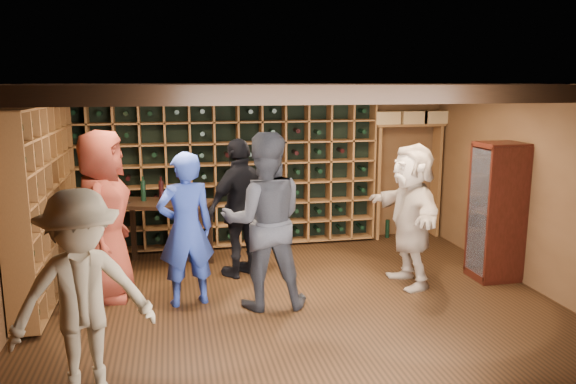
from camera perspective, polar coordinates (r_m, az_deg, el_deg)
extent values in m
plane|color=#331C0E|center=(6.74, 0.48, -10.88)|extent=(6.00, 6.00, 0.00)
plane|color=brown|center=(8.80, -2.96, 2.78)|extent=(6.00, 0.00, 6.00)
plane|color=brown|center=(4.05, 8.09, -7.33)|extent=(6.00, 0.00, 6.00)
plane|color=brown|center=(6.46, -26.52, -1.44)|extent=(0.00, 5.00, 5.00)
plane|color=brown|center=(7.59, 23.22, 0.55)|extent=(0.00, 5.00, 5.00)
plane|color=black|center=(6.25, 0.52, 10.91)|extent=(6.00, 6.00, 0.00)
cube|color=black|center=(4.70, 4.73, 9.83)|extent=(5.90, 0.18, 0.16)
cube|color=black|center=(5.76, 1.59, 10.09)|extent=(5.90, 0.18, 0.16)
cube|color=black|center=(6.83, -0.57, 10.26)|extent=(5.90, 0.18, 0.16)
cube|color=black|center=(7.92, -2.14, 10.37)|extent=(5.90, 0.18, 0.16)
cylinder|color=black|center=(6.11, -10.72, 9.68)|extent=(0.10, 0.10, 0.10)
cylinder|color=black|center=(6.71, 2.32, 9.98)|extent=(0.10, 0.10, 0.10)
cylinder|color=black|center=(6.41, 13.60, 9.63)|extent=(0.10, 0.10, 0.10)
cylinder|color=black|center=(7.39, -3.03, 10.07)|extent=(0.10, 0.10, 0.10)
cube|color=brown|center=(8.58, -6.25, 1.85)|extent=(4.65, 0.30, 2.20)
cube|color=black|center=(8.58, -6.25, 1.85)|extent=(4.56, 0.02, 2.16)
cube|color=brown|center=(7.22, -23.54, -0.78)|extent=(0.30, 2.65, 2.20)
cube|color=black|center=(7.22, -23.54, -0.78)|extent=(0.29, 0.02, 2.16)
cube|color=brown|center=(9.24, 12.16, 6.69)|extent=(1.15, 0.32, 0.04)
cube|color=brown|center=(9.57, 14.79, 1.16)|extent=(0.05, 0.28, 1.85)
cube|color=brown|center=(9.15, 8.94, 0.96)|extent=(0.05, 0.28, 1.85)
cube|color=tan|center=(9.07, 9.86, 7.46)|extent=(0.40, 0.30, 0.20)
cube|color=tan|center=(9.25, 12.47, 7.43)|extent=(0.40, 0.30, 0.20)
cube|color=tan|center=(9.40, 14.44, 7.40)|extent=(0.40, 0.30, 0.20)
cube|color=#38110B|center=(7.89, 20.04, -7.85)|extent=(0.55, 0.50, 0.10)
cube|color=#38110B|center=(7.66, 20.46, -1.82)|extent=(0.55, 0.50, 1.70)
cube|color=white|center=(7.53, 18.78, -1.93)|extent=(0.01, 0.46, 1.60)
cube|color=#38110B|center=(7.66, 20.46, -1.82)|extent=(0.50, 0.44, 0.02)
sphere|color=#59260C|center=(7.63, 20.38, -1.10)|extent=(0.18, 0.18, 0.18)
imported|color=navy|center=(6.46, -10.33, -3.75)|extent=(0.72, 0.55, 1.77)
imported|color=black|center=(6.28, -2.42, -2.97)|extent=(1.02, 0.82, 1.99)
imported|color=maroon|center=(6.84, -18.23, -2.33)|extent=(0.77, 1.06, 2.00)
imported|color=black|center=(7.33, -4.77, -1.63)|extent=(1.13, 0.96, 1.82)
imported|color=gray|center=(4.77, -20.17, -9.96)|extent=(1.25, 0.93, 1.72)
imported|color=tan|center=(7.15, 12.37, -2.30)|extent=(0.57, 1.67, 1.79)
cube|color=black|center=(7.78, -12.47, -1.19)|extent=(1.36, 0.97, 0.05)
cube|color=black|center=(7.86, -16.81, -4.74)|extent=(0.08, 0.08, 0.88)
cube|color=black|center=(7.49, -8.88, -5.16)|extent=(0.08, 0.08, 0.88)
cube|color=black|center=(8.32, -15.43, -3.80)|extent=(0.08, 0.08, 0.88)
cube|color=black|center=(7.97, -7.90, -4.15)|extent=(0.08, 0.08, 0.88)
cylinder|color=black|center=(7.90, -14.50, 0.12)|extent=(0.07, 0.07, 0.28)
cylinder|color=black|center=(7.81, -12.75, 0.08)|extent=(0.07, 0.07, 0.28)
cylinder|color=black|center=(7.72, -10.60, 0.03)|extent=(0.07, 0.07, 0.28)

